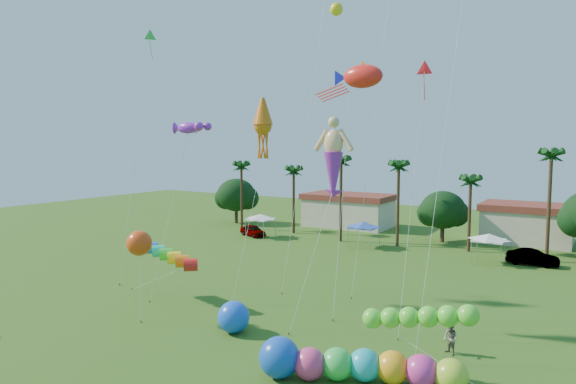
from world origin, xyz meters
The scene contains 17 objects.
tree_line centered at (3.57, 44.00, 4.28)m, with size 69.46×8.91×11.00m.
buildings_row centered at (-3.09, 50.00, 2.00)m, with size 35.00×7.00×4.00m.
tent_row centered at (-6.00, 36.33, 2.75)m, with size 31.00×4.00×0.60m.
car_a centered at (-21.39, 36.21, 0.74)m, with size 1.75×4.34×1.48m, color #4C4C54.
car_b centered at (11.94, 37.44, 0.80)m, with size 1.69×4.85×1.60m, color #4C4C54.
spectator_b centered at (10.38, 10.96, 0.93)m, with size 0.91×0.71×1.87m, color gray.
caterpillar_inflatable centered at (6.98, 4.86, 0.90)m, with size 10.28×5.23×2.15m.
blue_ball centered at (-2.39, 7.20, 1.03)m, with size 2.07×2.07×2.07m, color blue.
rainbow_tube centered at (-9.59, 9.26, 3.34)m, with size 9.22×4.40×3.82m.
green_worm centered at (7.45, 6.32, 2.99)m, with size 9.61×3.25×3.63m.
orange_ball_kite centered at (-9.36, 5.84, 5.36)m, with size 1.93×1.93×6.23m.
merman_kite centered at (2.13, 12.28, 10.88)m, with size 2.52×4.46×13.45m.
fish_kite centered at (2.20, 16.86, 17.00)m, with size 4.67×5.46×17.95m.
squid_kite centered at (-6.26, 16.35, 13.57)m, with size 1.97×5.84×15.93m.
lobster_kite centered at (-10.54, 12.17, 13.37)m, with size 3.58×4.52×14.03m.
delta_kite_red centered at (7.22, 15.11, 16.65)m, with size 1.21×3.95×17.53m.
delta_kite_green centered at (-16.79, 14.39, 21.04)m, with size 1.26×4.11×22.06m.
Camera 1 is at (17.26, -18.33, 12.13)m, focal length 32.00 mm.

